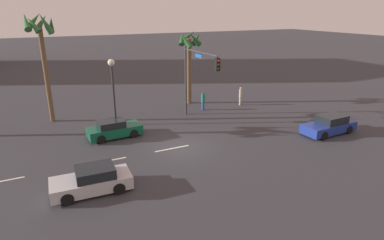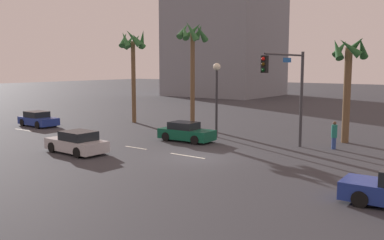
% 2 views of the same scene
% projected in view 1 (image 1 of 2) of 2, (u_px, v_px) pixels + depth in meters
% --- Properties ---
extents(ground_plane, '(220.00, 220.00, 0.00)m').
position_uv_depth(ground_plane, '(181.00, 147.00, 23.29)').
color(ground_plane, '#333338').
extents(lane_stripe_1, '(2.53, 0.14, 0.01)m').
position_uv_depth(lane_stripe_1, '(0.00, 182.00, 18.58)').
color(lane_stripe_1, silver).
rests_on(lane_stripe_1, ground_plane).
extents(lane_stripe_2, '(1.91, 0.14, 0.01)m').
position_uv_depth(lane_stripe_2, '(112.00, 160.00, 21.22)').
color(lane_stripe_2, silver).
rests_on(lane_stripe_2, ground_plane).
extents(lane_stripe_3, '(2.56, 0.14, 0.01)m').
position_uv_depth(lane_stripe_3, '(172.00, 148.00, 22.99)').
color(lane_stripe_3, silver).
rests_on(lane_stripe_3, ground_plane).
extents(car_0, '(4.24, 2.08, 1.38)m').
position_uv_depth(car_0, '(92.00, 180.00, 17.43)').
color(car_0, '#B7B7BC').
rests_on(car_0, ground_plane).
extents(car_1, '(4.56, 1.98, 1.45)m').
position_uv_depth(car_1, '(329.00, 125.00, 25.66)').
color(car_1, navy).
rests_on(car_1, ground_plane).
extents(car_2, '(4.08, 1.95, 1.37)m').
position_uv_depth(car_2, '(114.00, 129.00, 24.87)').
color(car_2, '#0F5138').
rests_on(car_2, ground_plane).
extents(traffic_signal, '(0.32, 5.85, 6.26)m').
position_uv_depth(traffic_signal, '(196.00, 72.00, 27.49)').
color(traffic_signal, '#38383D').
rests_on(traffic_signal, ground_plane).
extents(streetlamp, '(0.56, 0.56, 5.56)m').
position_uv_depth(streetlamp, '(113.00, 79.00, 26.47)').
color(streetlamp, '#2D2D33').
rests_on(streetlamp, ground_plane).
extents(pedestrian_0, '(0.49, 0.49, 1.81)m').
position_uv_depth(pedestrian_0, '(203.00, 100.00, 31.55)').
color(pedestrian_0, '#2D478C').
rests_on(pedestrian_0, ground_plane).
extents(pedestrian_1, '(0.40, 0.40, 1.87)m').
position_uv_depth(pedestrian_1, '(241.00, 95.00, 33.14)').
color(pedestrian_1, '#B2A58C').
rests_on(pedestrian_1, ground_plane).
extents(palm_tree_0, '(2.48, 2.49, 7.46)m').
position_uv_depth(palm_tree_0, '(189.00, 52.00, 32.47)').
color(palm_tree_0, brown).
rests_on(palm_tree_0, ground_plane).
extents(palm_tree_1, '(2.49, 2.53, 9.23)m').
position_uv_depth(palm_tree_1, '(41.00, 39.00, 26.38)').
color(palm_tree_1, brown).
rests_on(palm_tree_1, ground_plane).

